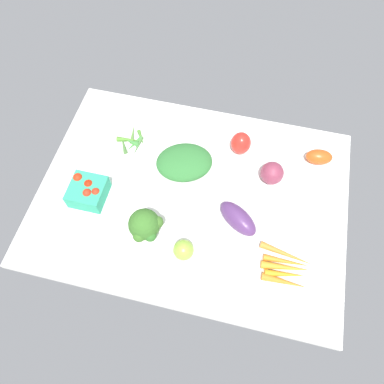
# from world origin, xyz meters

# --- Properties ---
(tablecloth) EXTENTS (1.04, 0.76, 0.02)m
(tablecloth) POSITION_xyz_m (0.00, 0.00, 0.01)
(tablecloth) COLOR white
(tablecloth) RESTS_ON ground
(red_onion_near_basket) EXTENTS (0.08, 0.08, 0.08)m
(red_onion_near_basket) POSITION_xyz_m (0.25, 0.12, 0.06)
(red_onion_near_basket) COLOR #85344A
(red_onion_near_basket) RESTS_ON tablecloth
(leafy_greens_clump) EXTENTS (0.24, 0.21, 0.07)m
(leafy_greens_clump) POSITION_xyz_m (-0.05, 0.10, 0.05)
(leafy_greens_clump) COLOR #307234
(leafy_greens_clump) RESTS_ON tablecloth
(roma_tomato) EXTENTS (0.10, 0.07, 0.05)m
(roma_tomato) POSITION_xyz_m (0.40, 0.24, 0.05)
(roma_tomato) COLOR #DB4F1A
(roma_tomato) RESTS_ON tablecloth
(broccoli_head) EXTENTS (0.10, 0.11, 0.14)m
(broccoli_head) POSITION_xyz_m (-0.10, -0.18, 0.10)
(broccoli_head) COLOR #A5BA86
(broccoli_head) RESTS_ON tablecloth
(berry_basket) EXTENTS (0.12, 0.12, 0.07)m
(berry_basket) POSITION_xyz_m (-0.34, -0.08, 0.05)
(berry_basket) COLOR #2EA27B
(berry_basket) RESTS_ON tablecloth
(heirloom_tomato_green) EXTENTS (0.06, 0.06, 0.06)m
(heirloom_tomato_green) POSITION_xyz_m (0.02, -0.21, 0.05)
(heirloom_tomato_green) COLOR #90BC3E
(heirloom_tomato_green) RESTS_ON tablecloth
(okra_pile) EXTENTS (0.11, 0.14, 0.02)m
(okra_pile) POSITION_xyz_m (-0.27, 0.16, 0.03)
(okra_pile) COLOR #3F8B3A
(okra_pile) RESTS_ON tablecloth
(eggplant) EXTENTS (0.16, 0.14, 0.07)m
(eggplant) POSITION_xyz_m (0.17, -0.07, 0.05)
(eggplant) COLOR #543166
(eggplant) RESTS_ON tablecloth
(carrot_bunch) EXTENTS (0.17, 0.13, 0.03)m
(carrot_bunch) POSITION_xyz_m (0.34, -0.18, 0.03)
(carrot_bunch) COLOR orange
(carrot_bunch) RESTS_ON tablecloth
(bell_pepper_red) EXTENTS (0.08, 0.08, 0.09)m
(bell_pepper_red) POSITION_xyz_m (0.13, 0.22, 0.06)
(bell_pepper_red) COLOR red
(bell_pepper_red) RESTS_ON tablecloth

